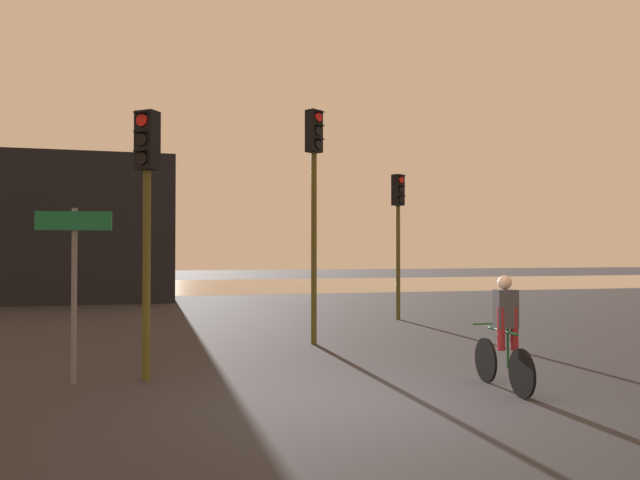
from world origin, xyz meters
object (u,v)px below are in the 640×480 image
at_px(traffic_light_center, 314,183).
at_px(cyclist, 505,332).
at_px(traffic_light_far_right, 398,218).
at_px(traffic_light_near_left, 147,192).
at_px(direction_sign_post, 74,269).

height_order(traffic_light_center, cyclist, traffic_light_center).
height_order(traffic_light_far_right, traffic_light_near_left, traffic_light_far_right).
relative_size(direction_sign_post, cyclist, 1.52).
distance_m(direction_sign_post, cyclist, 6.31).
xyz_separation_m(traffic_light_far_right, traffic_light_center, (-3.52, -4.04, 0.50)).
relative_size(traffic_light_far_right, direction_sign_post, 1.61).
distance_m(traffic_light_far_right, traffic_light_near_left, 9.84).
relative_size(traffic_light_far_right, traffic_light_center, 0.84).
height_order(traffic_light_far_right, direction_sign_post, traffic_light_far_right).
relative_size(traffic_light_near_left, direction_sign_post, 1.58).
bearing_deg(traffic_light_far_right, cyclist, 52.77).
bearing_deg(traffic_light_far_right, traffic_light_center, 24.17).
distance_m(traffic_light_near_left, cyclist, 5.68).
distance_m(traffic_light_near_left, direction_sign_post, 1.56).
relative_size(traffic_light_center, direction_sign_post, 1.91).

